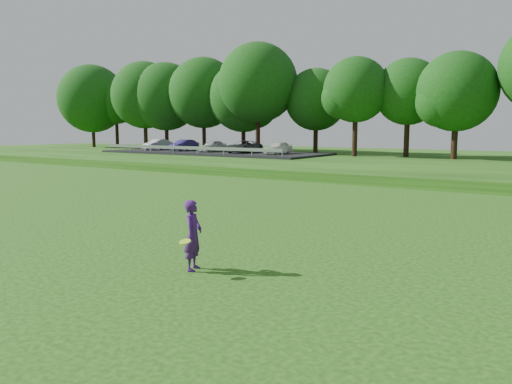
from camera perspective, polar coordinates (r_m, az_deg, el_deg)
The scene contains 6 objects.
ground at distance 12.00m, azimuth -15.92°, elevation -8.53°, with size 140.00×140.00×0.00m, color #18410C.
berm at distance 42.39m, azimuth 22.05°, elevation 2.84°, with size 130.00×30.00×0.60m, color #18410C.
walking_path at distance 28.93m, azimuth 16.07°, elevation 0.68°, with size 130.00×1.60×0.04m, color gray.
treeline at distance 46.46m, azimuth 23.60°, elevation 12.75°, with size 104.00×7.00×15.00m, color #133E0E, non-canonical shape.
parking_lot at distance 51.78m, azimuth -4.86°, elevation 4.86°, with size 24.00×9.00×1.38m.
woman at distance 11.42m, azimuth -7.20°, elevation -4.93°, with size 0.59×0.93×1.61m.
Camera 1 is at (8.93, -7.33, 3.22)m, focal length 35.00 mm.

